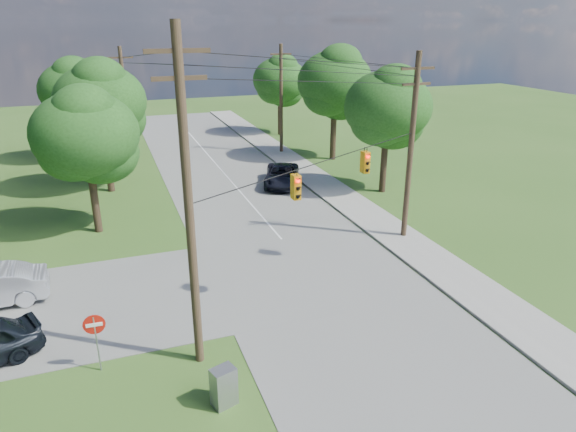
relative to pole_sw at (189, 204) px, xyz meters
name	(u,v)px	position (x,y,z in m)	size (l,w,h in m)	color
ground	(317,341)	(4.60, -0.40, -6.23)	(140.00, 140.00, 0.00)	#345B1E
main_road	(315,277)	(6.60, 4.60, -6.21)	(10.00, 100.00, 0.03)	gray
sidewalk_east	(430,257)	(13.30, 4.60, -6.17)	(2.60, 100.00, 0.12)	#9D9B93
pole_sw	(189,204)	(0.00, 0.00, 0.00)	(2.00, 0.32, 12.00)	#4C3627
pole_ne	(411,146)	(13.50, 7.60, -0.76)	(2.00, 0.32, 10.50)	#4C3627
pole_north_e	(281,99)	(13.50, 29.60, -1.10)	(2.00, 0.32, 10.00)	#4C3627
pole_north_w	(126,107)	(-0.40, 29.60, -1.10)	(2.00, 0.32, 10.00)	#4C3627
power_lines	(263,76)	(6.10, 11.14, 2.93)	(13.93, 29.62, 4.93)	black
traffic_signals	(333,173)	(7.15, 4.03, -0.73)	(4.91, 3.27, 1.05)	orange
tree_w_near	(85,134)	(-3.40, 14.60, -0.30)	(6.00, 6.00, 8.40)	#483024
tree_w_mid	(100,102)	(-2.40, 22.60, 0.35)	(6.40, 6.40, 9.22)	#483024
tree_w_far	(74,91)	(-4.40, 32.60, 0.02)	(6.00, 6.00, 8.73)	#483024
tree_e_near	(388,107)	(16.60, 15.60, 0.02)	(6.20, 6.20, 8.81)	#483024
tree_e_mid	(335,82)	(17.10, 25.60, 0.68)	(6.60, 6.60, 9.64)	#483024
tree_e_far	(280,80)	(16.10, 37.60, -0.31)	(5.80, 5.80, 8.32)	#483024
car_main_north	(282,175)	(10.10, 19.65, -5.44)	(2.53, 5.48, 1.52)	black
control_cabinet	(224,387)	(0.32, -2.66, -5.53)	(0.77, 0.56, 1.40)	gray
do_not_enter_sign	(95,330)	(-3.52, 0.60, -4.53)	(0.78, 0.09, 2.32)	gray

